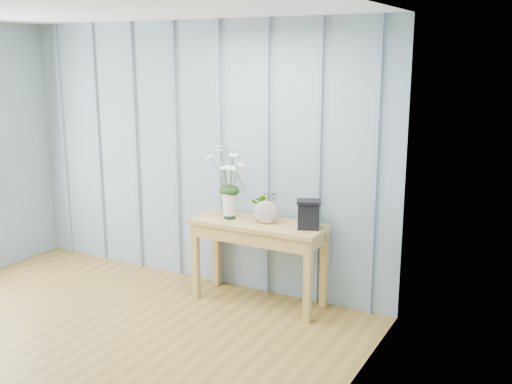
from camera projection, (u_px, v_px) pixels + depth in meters
The scene contains 7 objects.
ground at pixel (19, 383), 4.08m from camera, with size 4.50×4.50×0.00m, color brown.
room_shell at pixel (95, 82), 4.42m from camera, with size 4.00×4.50×2.50m.
sideboard at pixel (259, 234), 5.29m from camera, with size 1.20×0.45×0.75m.
daisy_vase at pixel (229, 173), 5.28m from camera, with size 0.47×0.36×0.67m.
spider_plant at pixel (265, 205), 5.28m from camera, with size 0.24×0.21×0.27m, color black.
felt_disc_vessel at pixel (266, 212), 5.17m from camera, with size 0.21×0.06×0.21m, color #8B555F.
carved_box at pixel (309, 214), 5.03m from camera, with size 0.25×0.22×0.25m.
Camera 1 is at (3.18, -2.48, 2.18)m, focal length 42.00 mm.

